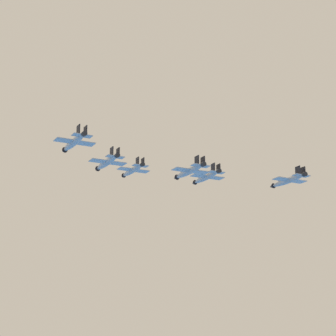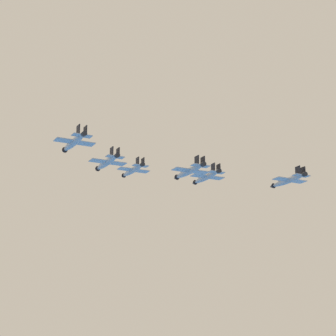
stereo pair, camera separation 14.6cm
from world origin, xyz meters
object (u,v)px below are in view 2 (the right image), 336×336
at_px(jet_left_wingman, 107,162).
at_px(jet_right_outer, 288,180).
at_px(jet_right_wingman, 206,177).
at_px(jet_slot_rear, 189,171).
at_px(jet_lead, 133,170).
at_px(jet_left_outer, 74,142).

bearing_deg(jet_left_wingman, jet_right_outer, -111.48).
distance_m(jet_left_wingman, jet_right_outer, 50.57).
relative_size(jet_right_wingman, jet_slot_rear, 1.03).
relative_size(jet_right_outer, jet_slot_rear, 1.02).
bearing_deg(jet_lead, jet_slot_rear, 179.50).
bearing_deg(jet_right_outer, jet_lead, 39.51).
height_order(jet_lead, jet_left_wingman, jet_lead).
height_order(jet_left_wingman, jet_slot_rear, jet_left_wingman).
xyz_separation_m(jet_right_outer, jet_slot_rear, (1.46, 31.26, -1.26)).
distance_m(jet_left_outer, jet_right_outer, 62.62).
xyz_separation_m(jet_left_wingman, jet_right_outer, (-20.58, -46.04, -3.88)).
distance_m(jet_right_outer, jet_slot_rear, 31.32).
bearing_deg(jet_left_wingman, jet_slot_rear, -139.70).
xyz_separation_m(jet_left_wingman, jet_right_wingman, (-1.46, -31.26, -0.34)).
bearing_deg(jet_right_wingman, jet_lead, 40.77).
relative_size(jet_right_wingman, jet_left_outer, 1.03).
distance_m(jet_left_wingman, jet_right_wingman, 31.30).
bearing_deg(jet_left_outer, jet_slot_rear, -90.50).
bearing_deg(jet_slot_rear, jet_lead, -0.93).
bearing_deg(jet_left_outer, jet_lead, -40.86).
bearing_deg(jet_left_wingman, jet_lead, -40.43).
bearing_deg(jet_right_wingman, jet_right_outer, -139.24).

